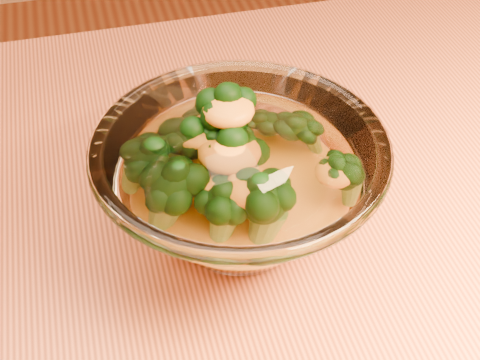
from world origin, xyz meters
name	(u,v)px	position (x,y,z in m)	size (l,w,h in m)	color
table	(297,293)	(0.00, 0.00, 0.65)	(1.20, 0.80, 0.75)	#E07343
glass_bowl	(240,185)	(-0.06, 0.01, 0.81)	(0.25, 0.25, 0.11)	white
cheese_sauce	(240,204)	(-0.06, 0.01, 0.78)	(0.13, 0.13, 0.04)	orange
broccoli_heap	(224,163)	(-0.07, 0.02, 0.83)	(0.19, 0.16, 0.09)	black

